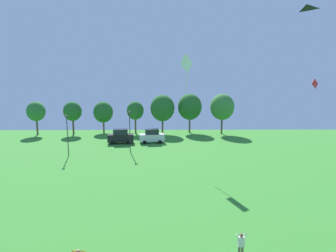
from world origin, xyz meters
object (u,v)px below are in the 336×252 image
light_post_1 (130,129)px  treeline_tree_2 (103,112)px  treeline_tree_5 (190,107)px  light_post_0 (67,133)px  person_standing_near_foreground (241,244)px  treeline_tree_0 (36,111)px  treeline_tree_6 (222,107)px  parked_car_leftmost (121,136)px  treeline_tree_1 (73,111)px  kite_flying_6 (306,9)px  parked_car_second_from_left (152,136)px  kite_flying_2 (186,65)px  treeline_tree_4 (162,108)px  kite_flying_0 (315,84)px  treeline_tree_3 (135,111)px

light_post_1 → treeline_tree_2: bearing=114.4°
treeline_tree_5 → light_post_0: bearing=-134.5°
person_standing_near_foreground → treeline_tree_0: size_ratio=0.23×
treeline_tree_6 → parked_car_leftmost: bearing=-154.9°
light_post_0 → treeline_tree_0: size_ratio=0.85×
light_post_1 → treeline_tree_1: bearing=131.9°
treeline_tree_1 → treeline_tree_6: treeline_tree_6 is taller
person_standing_near_foreground → treeline_tree_0: (-30.59, 39.97, 3.96)m
kite_flying_6 → light_post_1: size_ratio=0.30×
light_post_0 → treeline_tree_5: (19.14, 19.49, 2.25)m
parked_car_second_from_left → kite_flying_2: bearing=-73.8°
treeline_tree_0 → treeline_tree_4: (25.84, 1.14, 0.57)m
light_post_0 → treeline_tree_2: bearing=88.6°
treeline_tree_2 → treeline_tree_1: bearing=-158.2°
kite_flying_0 → treeline_tree_2: 39.95m
kite_flying_2 → treeline_tree_2: bearing=125.5°
parked_car_leftmost → treeline_tree_3: bearing=76.4°
person_standing_near_foreground → kite_flying_6: (11.74, 17.31, 17.56)m
light_post_0 → treeline_tree_5: treeline_tree_5 is taller
parked_car_leftmost → parked_car_second_from_left: (5.41, 0.46, -0.04)m
parked_car_second_from_left → treeline_tree_4: treeline_tree_4 is taller
treeline_tree_4 → light_post_1: bearing=-106.7°
treeline_tree_0 → treeline_tree_2: treeline_tree_0 is taller
kite_flying_6 → treeline_tree_0: bearing=151.8°
person_standing_near_foreground → kite_flying_0: kite_flying_0 is taller
parked_car_second_from_left → light_post_1: size_ratio=0.72×
person_standing_near_foreground → treeline_tree_0: bearing=121.5°
treeline_tree_5 → treeline_tree_6: treeline_tree_6 is taller
light_post_0 → light_post_1: bearing=14.7°
person_standing_near_foreground → treeline_tree_6: size_ratio=0.19×
parked_car_leftmost → treeline_tree_1: size_ratio=0.66×
kite_flying_6 → light_post_1: (-21.29, 7.80, -14.94)m
parked_car_leftmost → treeline_tree_4: 12.85m
parked_car_second_from_left → treeline_tree_6: bearing=24.1°
light_post_1 → treeline_tree_4: bearing=73.3°
person_standing_near_foreground → treeline_tree_6: treeline_tree_6 is taller
treeline_tree_1 → treeline_tree_4: 18.61m
kite_flying_6 → treeline_tree_0: 49.91m
parked_car_leftmost → treeline_tree_5: bearing=34.8°
light_post_0 → treeline_tree_6: 31.33m
kite_flying_6 → parked_car_second_from_left: size_ratio=0.42×
parked_car_leftmost → parked_car_second_from_left: bearing=-0.4°
parked_car_leftmost → kite_flying_2: bearing=-51.8°
parked_car_second_from_left → treeline_tree_0: size_ratio=0.65×
kite_flying_6 → treeline_tree_2: size_ratio=0.28×
kite_flying_6 → light_post_1: kite_flying_6 is taller
person_standing_near_foreground → treeline_tree_0: treeline_tree_0 is taller
kite_flying_0 → treeline_tree_1: bearing=155.5°
light_post_0 → treeline_tree_5: size_ratio=0.70×
light_post_1 → treeline_tree_6: treeline_tree_6 is taller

